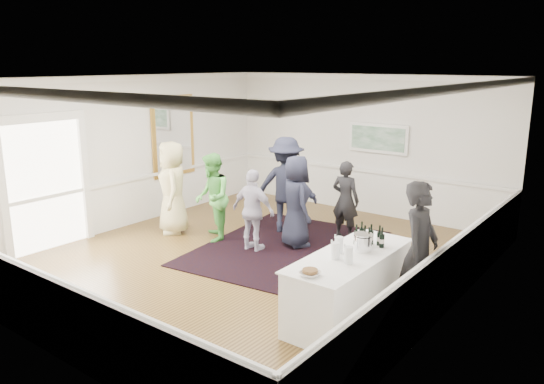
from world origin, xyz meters
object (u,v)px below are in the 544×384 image
Objects in this scene: ice_bucket at (363,243)px; guest_navy at (296,201)px; guest_dark_b at (345,200)px; guest_green at (212,197)px; guest_dark_a at (286,185)px; guest_tan at (172,188)px; guest_lilac at (253,211)px; nut_bowl at (310,273)px; bartender at (419,251)px; serving_table at (349,285)px.

guest_navy is at bearing 143.13° from ice_bucket.
guest_dark_b is 0.90× the size of guest_navy.
guest_green is 1.56m from guest_dark_a.
guest_lilac is at bearing 42.26° from guest_tan.
guest_lilac is 0.85m from guest_navy.
guest_lilac reaches higher than ice_bucket.
guest_dark_a reaches higher than guest_tan.
guest_dark_b is (1.00, 1.67, 0.02)m from guest_lilac.
nut_bowl is at bearing 14.24° from guest_tan.
guest_green is (-4.53, 0.72, -0.10)m from bartender.
bartender is 3.34m from guest_navy.
bartender is 4.21m from guest_dark_a.
guest_tan is 0.96× the size of guest_dark_a.
nut_bowl is (1.71, -3.89, 0.17)m from guest_dark_b.
serving_table is at bearing 26.31° from guest_green.
ice_bucket is 1.18m from nut_bowl.
guest_tan reaches higher than guest_green.
serving_table is 1.06m from bartender.
guest_lilac is at bearing 57.52° from guest_dark_b.
bartender is at bearing 165.33° from guest_lilac.
bartender reaches higher than guest_navy.
guest_tan is 4.91m from ice_bucket.
guest_dark_b is (-2.50, 2.40, -0.18)m from bartender.
guest_dark_a is at bearing 101.91° from guest_green.
nut_bowl is (2.91, -3.52, -0.04)m from guest_dark_a.
serving_table is 8.72× the size of ice_bucket.
ice_bucket is (2.82, -1.06, 0.26)m from guest_lilac.
guest_green is at bearing 78.47° from bartender.
guest_tan is 2.03m from guest_lilac.
nut_bowl is (-0.03, -0.95, 0.49)m from serving_table.
guest_dark_b is 6.08× the size of ice_bucket.
guest_dark_b is at bearing -123.89° from guest_lilac.
bartender is 1.69m from nut_bowl.
guest_tan is at bearing 14.59° from guest_dark_a.
guest_lilac is at bearing 155.14° from serving_table.
guest_dark_b is 1.10m from guest_navy.
guest_tan is at bearing -126.83° from guest_green.
guest_dark_a is (-0.19, 1.30, 0.22)m from guest_lilac.
bartender is 0.97× the size of guest_dark_a.
guest_tan is 7.39× the size of nut_bowl.
guest_green reaches higher than ice_bucket.
serving_table is at bearing 114.90° from guest_dark_a.
guest_dark_a reaches higher than ice_bucket.
guest_lilac is (-3.50, 0.73, -0.19)m from bartender.
ice_bucket is at bearing 122.24° from guest_dark_b.
bartender reaches higher than guest_dark_b.
guest_navy is at bearing -127.35° from guest_lilac.
guest_lilac is at bearing 75.71° from bartender.
bartender is (0.75, 0.54, 0.51)m from serving_table.
guest_dark_a is 1.26× the size of guest_dark_b.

